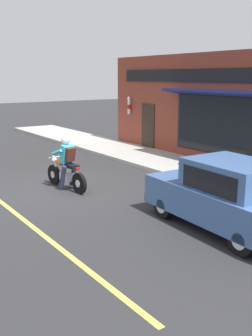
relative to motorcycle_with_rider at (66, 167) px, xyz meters
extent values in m
plane|color=#2B2B2D|center=(-0.24, 0.07, -0.68)|extent=(80.00, 80.00, 0.00)
cube|color=#ADAAA3|center=(4.72, 3.07, -0.61)|extent=(2.60, 22.00, 0.14)
cube|color=brown|center=(6.27, 0.63, 1.42)|extent=(0.50, 11.00, 4.20)
cube|color=black|center=(6.00, -0.75, 0.87)|extent=(0.04, 4.62, 2.10)
cube|color=black|center=(6.01, -0.75, 0.87)|extent=(0.02, 4.84, 2.20)
cube|color=#2D2319|center=(6.00, 3.66, 0.37)|extent=(0.04, 0.90, 2.10)
cube|color=navy|center=(5.67, -0.75, 2.07)|extent=(0.81, 5.28, 0.24)
cube|color=black|center=(5.99, 0.63, 2.67)|extent=(0.06, 9.35, 0.50)
cylinder|color=white|center=(5.92, 5.03, 1.22)|extent=(0.14, 0.14, 0.70)
cylinder|color=red|center=(5.92, 5.03, 1.22)|extent=(0.15, 0.15, 0.20)
sphere|color=silver|center=(5.92, 5.03, 1.62)|extent=(0.16, 0.16, 0.16)
cylinder|color=black|center=(-0.07, 0.72, -0.37)|extent=(0.16, 0.63, 0.62)
cylinder|color=silver|center=(-0.07, 0.72, -0.37)|extent=(0.14, 0.23, 0.22)
cylinder|color=black|center=(0.06, -0.68, -0.37)|extent=(0.16, 0.63, 0.62)
cylinder|color=silver|center=(0.06, -0.68, -0.37)|extent=(0.14, 0.23, 0.22)
cube|color=silver|center=(0.00, -0.03, -0.29)|extent=(0.32, 0.42, 0.24)
ellipsoid|color=orange|center=(-0.02, 0.22, 0.12)|extent=(0.35, 0.55, 0.24)
cube|color=black|center=(0.02, -0.26, 0.08)|extent=(0.31, 0.58, 0.10)
cylinder|color=silver|center=(-0.06, 0.62, -0.05)|extent=(0.10, 0.33, 0.68)
cylinder|color=silver|center=(-0.05, 0.50, 0.23)|extent=(0.56, 0.09, 0.04)
sphere|color=silver|center=(-0.07, 0.67, 0.11)|extent=(0.16, 0.16, 0.16)
cylinder|color=silver|center=(0.20, -0.41, -0.39)|extent=(0.13, 0.56, 0.08)
cube|color=red|center=(0.06, -0.63, 0.05)|extent=(0.13, 0.07, 0.08)
cylinder|color=#282D4C|center=(-0.17, -0.12, -0.25)|extent=(0.17, 0.36, 0.71)
cylinder|color=#282D4C|center=(0.19, -0.08, -0.25)|extent=(0.17, 0.36, 0.71)
cube|color=#33B2D1|center=(0.01, -0.08, 0.40)|extent=(0.37, 0.36, 0.57)
cylinder|color=#33B2D1|center=(-0.22, 0.14, 0.44)|extent=(0.14, 0.53, 0.26)
cylinder|color=#33B2D1|center=(0.18, 0.18, 0.44)|extent=(0.14, 0.53, 0.26)
sphere|color=silver|center=(0.00, -0.02, 0.81)|extent=(0.26, 0.26, 0.26)
cube|color=#4C1E19|center=(0.02, -0.24, 0.42)|extent=(0.30, 0.27, 0.42)
cylinder|color=black|center=(0.76, -3.59, -0.38)|extent=(0.21, 0.61, 0.60)
cylinder|color=silver|center=(0.76, -3.59, -0.38)|extent=(0.22, 0.34, 0.33)
cylinder|color=black|center=(2.20, -3.67, -0.38)|extent=(0.21, 0.61, 0.60)
cylinder|color=silver|center=(2.20, -3.67, -0.38)|extent=(0.22, 0.34, 0.33)
cylinder|color=black|center=(0.63, -5.99, -0.38)|extent=(0.21, 0.61, 0.60)
cylinder|color=silver|center=(0.63, -5.99, -0.38)|extent=(0.22, 0.34, 0.33)
cube|color=#42669E|center=(1.41, -4.83, -0.08)|extent=(1.84, 3.78, 0.70)
cube|color=#42669E|center=(1.40, -5.08, 0.56)|extent=(1.54, 1.98, 0.66)
cube|color=black|center=(1.44, -4.21, 0.51)|extent=(1.34, 0.42, 0.51)
cube|color=black|center=(0.67, -5.04, 0.54)|extent=(0.11, 1.52, 0.46)
cube|color=silver|center=(1.01, -2.94, 0.04)|extent=(0.24, 0.05, 0.14)
cube|color=silver|center=(2.02, -3.00, 0.04)|extent=(0.24, 0.05, 0.14)
cube|color=#28282B|center=(1.51, -3.00, -0.33)|extent=(1.61, 0.21, 0.20)
cube|color=black|center=(5.24, -1.37, -0.52)|extent=(0.36, 0.36, 0.04)
cone|color=orange|center=(5.24, -1.37, -0.22)|extent=(0.28, 0.28, 0.56)
cylinder|color=white|center=(5.24, -1.37, -0.20)|extent=(0.20, 0.20, 0.08)
camera|label=1|loc=(-5.12, -10.35, 2.62)|focal=42.00mm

